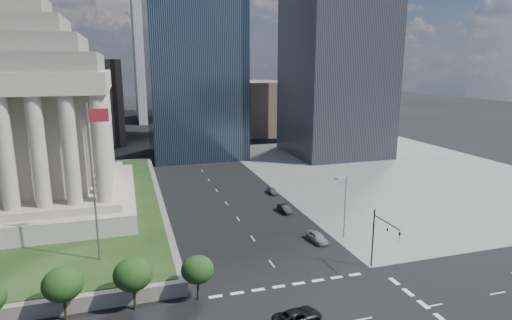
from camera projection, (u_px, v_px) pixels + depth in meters
name	position (u px, v px, depth m)	size (l,w,h in m)	color
ground	(187.00, 151.00, 132.42)	(500.00, 500.00, 0.00)	black
sidewalk_ne	(392.00, 171.00, 108.23)	(68.00, 90.00, 0.03)	slate
war_memorial	(19.00, 96.00, 69.52)	(34.00, 34.00, 39.00)	gray
flagpole	(94.00, 175.00, 52.41)	(2.52, 0.24, 20.00)	slate
midrise_glass	(193.00, 51.00, 121.78)	(26.00, 26.00, 60.00)	black
building_filler_ne	(257.00, 107.00, 167.37)	(20.00, 30.00, 20.00)	brown
building_filler_nw	(88.00, 101.00, 148.80)	(24.00, 30.00, 28.00)	brown
traffic_signal_ne	(381.00, 234.00, 54.31)	(0.30, 5.74, 8.00)	black
street_lamp_north	(344.00, 204.00, 65.01)	(2.13, 0.22, 10.00)	slate
pickup_truck	(298.00, 316.00, 44.41)	(2.45, 5.32, 1.48)	black
parked_sedan_near	(317.00, 237.00, 64.86)	(4.43, 1.78, 1.51)	#9DA1A6
parked_sedan_mid	(285.00, 209.00, 77.78)	(4.14, 1.44, 1.36)	black
parked_sedan_far	(272.00, 191.00, 88.94)	(3.83, 1.54, 1.31)	slate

